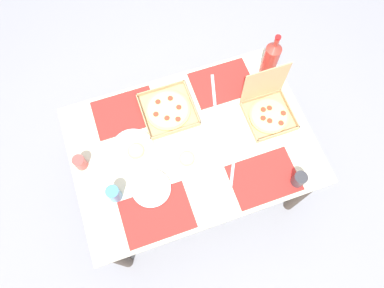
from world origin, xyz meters
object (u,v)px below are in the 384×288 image
object	(u,v)px
plate_far_right	(151,188)
soda_bottle	(271,58)
cup_dark	(80,163)
cup_red	(114,194)
cup_spare	(299,179)
pizza_box_edge_far	(268,109)
plate_middle	(191,158)
pizza_box_corner_left	(168,110)
plate_near_left	(133,149)

from	to	relation	value
plate_far_right	soda_bottle	world-z (taller)	soda_bottle
plate_far_right	cup_dark	world-z (taller)	cup_dark
soda_bottle	cup_red	size ratio (longest dim) A/B	2.95
soda_bottle	cup_red	distance (m)	1.15
soda_bottle	cup_spare	distance (m)	0.71
pizza_box_edge_far	plate_middle	world-z (taller)	pizza_box_edge_far
plate_far_right	cup_red	bearing A→B (deg)	173.19
cup_dark	cup_spare	world-z (taller)	same
pizza_box_corner_left	cup_spare	size ratio (longest dim) A/B	3.37
cup_spare	pizza_box_edge_far	bearing A→B (deg)	88.25
pizza_box_corner_left	plate_middle	size ratio (longest dim) A/B	1.36
plate_middle	cup_red	world-z (taller)	cup_red
soda_bottle	cup_dark	size ratio (longest dim) A/B	3.66
pizza_box_corner_left	cup_spare	distance (m)	0.82
pizza_box_edge_far	plate_near_left	bearing A→B (deg)	177.71
plate_middle	cup_spare	distance (m)	0.58
pizza_box_corner_left	plate_far_right	distance (m)	0.47
plate_middle	plate_far_right	bearing A→B (deg)	-159.62
pizza_box_corner_left	plate_far_right	xyz separation A→B (m)	(-0.22, -0.41, -0.00)
soda_bottle	pizza_box_corner_left	bearing A→B (deg)	-174.60
plate_near_left	plate_far_right	bearing A→B (deg)	-82.71
cup_dark	soda_bottle	bearing A→B (deg)	10.62
pizza_box_edge_far	plate_far_right	size ratio (longest dim) A/B	1.42
plate_far_right	cup_red	distance (m)	0.19
pizza_box_edge_far	plate_middle	xyz separation A→B (m)	(-0.51, -0.12, -0.04)
plate_middle	plate_near_left	xyz separation A→B (m)	(-0.29, 0.15, -0.00)
pizza_box_corner_left	cup_dark	distance (m)	0.57
pizza_box_corner_left	cup_red	xyz separation A→B (m)	(-0.41, -0.39, 0.04)
pizza_box_edge_far	cup_dark	world-z (taller)	pizza_box_edge_far
plate_near_left	cup_spare	xyz separation A→B (m)	(0.78, -0.47, 0.03)
plate_middle	pizza_box_edge_far	bearing A→B (deg)	13.51
plate_far_right	soda_bottle	size ratio (longest dim) A/B	0.64
plate_middle	cup_red	bearing A→B (deg)	-170.72
cup_red	cup_spare	bearing A→B (deg)	-14.42
plate_far_right	cup_dark	bearing A→B (deg)	141.70
plate_middle	soda_bottle	size ratio (longest dim) A/B	0.68
pizza_box_edge_far	plate_far_right	bearing A→B (deg)	-164.13
cup_dark	pizza_box_corner_left	bearing A→B (deg)	16.64
pizza_box_edge_far	cup_red	world-z (taller)	pizza_box_edge_far
soda_bottle	cup_spare	bearing A→B (deg)	-100.26
cup_dark	plate_near_left	bearing A→B (deg)	-0.60
plate_far_right	cup_spare	bearing A→B (deg)	-16.27
pizza_box_edge_far	soda_bottle	size ratio (longest dim) A/B	0.91
soda_bottle	cup_red	world-z (taller)	soda_bottle
plate_far_right	pizza_box_edge_far	bearing A→B (deg)	15.87
plate_middle	plate_far_right	distance (m)	0.27
plate_middle	cup_dark	xyz separation A→B (m)	(-0.57, 0.16, 0.03)
plate_middle	cup_red	xyz separation A→B (m)	(-0.44, -0.07, 0.05)
soda_bottle	cup_dark	world-z (taller)	soda_bottle
soda_bottle	pizza_box_edge_far	bearing A→B (deg)	-113.48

